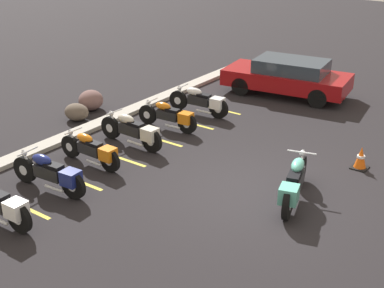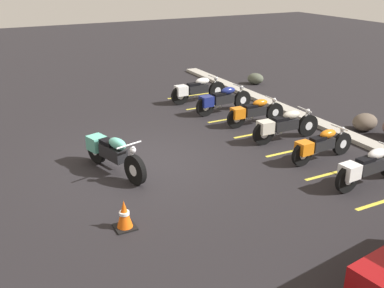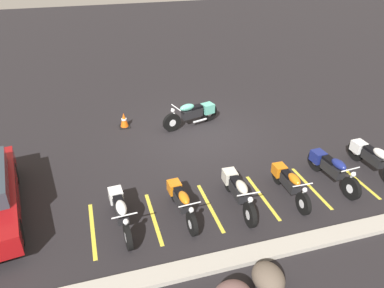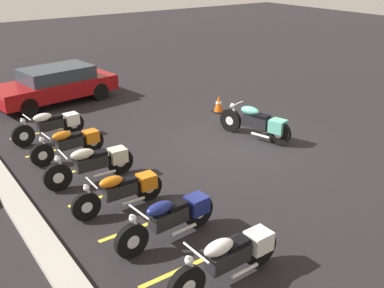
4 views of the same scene
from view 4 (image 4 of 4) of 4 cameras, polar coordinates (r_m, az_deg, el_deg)
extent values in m
plane|color=black|center=(12.72, 5.62, -0.30)|extent=(60.00, 60.00, 0.00)
cylinder|color=black|center=(13.68, 4.92, 3.02)|extent=(0.72, 0.31, 0.71)
cylinder|color=silver|center=(13.68, 4.92, 3.02)|extent=(0.29, 0.20, 0.27)
cylinder|color=black|center=(12.88, 10.99, 1.38)|extent=(0.72, 0.31, 0.71)
cylinder|color=silver|center=(12.88, 10.99, 1.38)|extent=(0.29, 0.20, 0.27)
cube|color=black|center=(13.18, 8.10, 2.83)|extent=(0.86, 0.51, 0.32)
ellipsoid|color=#59B29E|center=(13.19, 7.38, 4.22)|extent=(0.65, 0.43, 0.26)
cube|color=black|center=(13.02, 8.83, 3.53)|extent=(0.52, 0.37, 0.09)
cube|color=#59B29E|center=(12.83, 10.84, 2.24)|extent=(0.52, 0.49, 0.36)
cylinder|color=silver|center=(13.52, 5.41, 4.01)|extent=(0.29, 0.14, 0.57)
cylinder|color=silver|center=(13.40, 5.68, 5.08)|extent=(0.21, 0.65, 0.04)
sphere|color=silver|center=(13.50, 5.18, 4.85)|extent=(0.15, 0.15, 0.15)
cylinder|color=silver|center=(13.04, 8.67, 1.08)|extent=(0.59, 0.23, 0.07)
cylinder|color=black|center=(7.18, -0.72, -17.52)|extent=(0.14, 0.67, 0.67)
cylinder|color=silver|center=(7.18, -0.72, -17.52)|extent=(0.13, 0.26, 0.25)
cylinder|color=black|center=(8.00, 8.63, -12.97)|extent=(0.14, 0.67, 0.67)
cylinder|color=silver|center=(8.00, 8.63, -12.97)|extent=(0.13, 0.26, 0.25)
cube|color=black|center=(7.49, 4.60, -14.11)|extent=(0.31, 0.78, 0.30)
ellipsoid|color=white|center=(7.22, 3.43, -12.98)|extent=(0.28, 0.57, 0.24)
cube|color=black|center=(7.47, 5.67, -12.37)|extent=(0.26, 0.45, 0.08)
cube|color=white|center=(7.86, 8.45, -12.03)|extent=(0.38, 0.41, 0.34)
cylinder|color=silver|center=(7.06, 0.10, -15.52)|extent=(0.07, 0.27, 0.54)
cylinder|color=silver|center=(6.93, 0.51, -13.63)|extent=(0.63, 0.05, 0.04)
sphere|color=silver|center=(6.92, -0.38, -14.56)|extent=(0.14, 0.14, 0.14)
cylinder|color=silver|center=(7.73, 6.71, -15.68)|extent=(0.09, 0.56, 0.07)
cylinder|color=black|center=(8.17, -7.67, -12.07)|extent=(0.17, 0.67, 0.66)
cylinder|color=silver|center=(8.17, -7.67, -12.07)|extent=(0.14, 0.26, 0.25)
cylinder|color=black|center=(8.93, 0.83, -8.55)|extent=(0.17, 0.67, 0.66)
cylinder|color=silver|center=(8.93, 0.83, -8.55)|extent=(0.14, 0.26, 0.25)
cube|color=black|center=(8.47, -2.96, -9.30)|extent=(0.34, 0.78, 0.30)
ellipsoid|color=navy|center=(8.23, -4.12, -8.17)|extent=(0.30, 0.58, 0.24)
cube|color=black|center=(8.45, -2.05, -7.77)|extent=(0.27, 0.46, 0.08)
cube|color=navy|center=(8.81, 0.59, -7.66)|extent=(0.39, 0.43, 0.34)
cylinder|color=silver|center=(8.08, -7.04, -10.27)|extent=(0.08, 0.27, 0.53)
cylinder|color=silver|center=(7.97, -6.77, -8.56)|extent=(0.62, 0.08, 0.04)
sphere|color=silver|center=(7.95, -7.53, -9.35)|extent=(0.14, 0.14, 0.14)
cylinder|color=silver|center=(8.66, -1.01, -10.80)|extent=(0.11, 0.55, 0.07)
cylinder|color=black|center=(9.38, -13.30, -7.71)|extent=(0.12, 0.61, 0.61)
cylinder|color=silver|center=(9.38, -13.30, -7.71)|extent=(0.12, 0.23, 0.23)
cylinder|color=black|center=(9.88, -5.53, -5.49)|extent=(0.12, 0.61, 0.61)
cylinder|color=silver|center=(9.88, -5.53, -5.49)|extent=(0.12, 0.23, 0.23)
cube|color=black|center=(9.56, -9.11, -5.79)|extent=(0.27, 0.71, 0.28)
ellipsoid|color=orange|center=(9.37, -10.23, -4.73)|extent=(0.25, 0.52, 0.22)
cube|color=black|center=(9.53, -8.32, -4.56)|extent=(0.23, 0.41, 0.07)
cube|color=orange|center=(9.78, -5.80, -4.69)|extent=(0.34, 0.38, 0.32)
cylinder|color=silver|center=(9.29, -12.80, -6.25)|extent=(0.06, 0.24, 0.49)
cylinder|color=silver|center=(9.20, -12.61, -4.85)|extent=(0.58, 0.04, 0.03)
sphere|color=silver|center=(9.20, -13.27, -5.44)|extent=(0.13, 0.13, 0.13)
cylinder|color=silver|center=(9.67, -7.42, -7.19)|extent=(0.07, 0.51, 0.07)
cylinder|color=black|center=(10.66, -16.69, -4.05)|extent=(0.14, 0.66, 0.66)
cylinder|color=silver|center=(10.66, -16.69, -4.05)|extent=(0.13, 0.25, 0.25)
cylinder|color=black|center=(11.12, -9.12, -2.17)|extent=(0.14, 0.66, 0.66)
cylinder|color=silver|center=(11.12, -9.12, -2.17)|extent=(0.13, 0.25, 0.25)
cube|color=black|center=(10.81, -12.64, -2.32)|extent=(0.30, 0.77, 0.30)
ellipsoid|color=beige|center=(10.65, -13.76, -1.25)|extent=(0.28, 0.57, 0.24)
cube|color=black|center=(10.79, -11.90, -1.16)|extent=(0.25, 0.45, 0.08)
cube|color=beige|center=(11.02, -9.41, -1.39)|extent=(0.37, 0.41, 0.34)
cylinder|color=silver|center=(10.58, -16.23, -2.64)|extent=(0.07, 0.26, 0.53)
cylinder|color=silver|center=(10.49, -16.08, -1.29)|extent=(0.62, 0.05, 0.04)
sphere|color=silver|center=(10.49, -16.70, -1.84)|extent=(0.14, 0.14, 0.14)
cylinder|color=silver|center=(10.90, -11.02, -3.71)|extent=(0.09, 0.55, 0.07)
cylinder|color=black|center=(12.00, -18.51, -1.33)|extent=(0.15, 0.61, 0.61)
cylinder|color=silver|center=(12.00, -18.51, -1.33)|extent=(0.13, 0.24, 0.23)
cylinder|color=black|center=(12.49, -12.48, 0.32)|extent=(0.15, 0.61, 0.61)
cylinder|color=silver|center=(12.49, -12.48, 0.32)|extent=(0.13, 0.24, 0.23)
cube|color=black|center=(12.19, -15.30, 0.16)|extent=(0.30, 0.71, 0.28)
ellipsoid|color=orange|center=(12.04, -16.22, 1.04)|extent=(0.27, 0.53, 0.22)
cube|color=black|center=(12.18, -14.73, 1.14)|extent=(0.25, 0.42, 0.07)
cube|color=orange|center=(12.42, -12.73, 0.98)|extent=(0.35, 0.39, 0.31)
cylinder|color=silver|center=(11.94, -18.17, -0.15)|extent=(0.07, 0.24, 0.49)
cylinder|color=silver|center=(11.87, -18.06, 0.98)|extent=(0.57, 0.07, 0.03)
sphere|color=silver|center=(11.86, -18.55, 0.51)|extent=(0.13, 0.13, 0.13)
cylinder|color=silver|center=(12.27, -13.95, -0.94)|extent=(0.10, 0.51, 0.06)
cylinder|color=black|center=(13.40, -20.64, 1.00)|extent=(0.16, 0.65, 0.64)
cylinder|color=silver|center=(13.40, -20.64, 1.00)|extent=(0.14, 0.25, 0.24)
cylinder|color=black|center=(13.88, -14.83, 2.48)|extent=(0.16, 0.65, 0.64)
cylinder|color=silver|center=(13.88, -14.83, 2.48)|extent=(0.14, 0.25, 0.24)
cube|color=black|center=(13.59, -17.57, 2.37)|extent=(0.32, 0.75, 0.29)
ellipsoid|color=white|center=(13.44, -18.46, 3.23)|extent=(0.29, 0.56, 0.23)
cube|color=black|center=(13.58, -17.03, 3.30)|extent=(0.26, 0.44, 0.08)
cube|color=white|center=(13.81, -15.08, 3.11)|extent=(0.37, 0.41, 0.33)
cylinder|color=silver|center=(13.35, -20.33, 2.12)|extent=(0.07, 0.26, 0.52)
cylinder|color=silver|center=(13.28, -20.24, 3.20)|extent=(0.60, 0.07, 0.03)
sphere|color=silver|center=(13.27, -20.70, 2.76)|extent=(0.14, 0.14, 0.14)
cylinder|color=silver|center=(13.65, -16.27, 1.32)|extent=(0.10, 0.54, 0.07)
cylinder|color=black|center=(15.88, -20.07, 4.40)|extent=(0.31, 0.66, 0.64)
cylinder|color=black|center=(17.30, -22.22, 5.54)|extent=(0.31, 0.66, 0.64)
cylinder|color=black|center=(17.06, -11.65, 6.56)|extent=(0.31, 0.66, 0.64)
cylinder|color=black|center=(18.39, -14.29, 7.50)|extent=(0.31, 0.66, 0.64)
cube|color=maroon|center=(17.04, -17.07, 6.85)|extent=(2.38, 4.51, 0.55)
cube|color=#2D3842|center=(16.98, -16.81, 8.58)|extent=(1.83, 2.59, 0.45)
cube|color=#A8A399|center=(10.23, -21.07, -7.57)|extent=(18.00, 0.50, 0.12)
cube|color=black|center=(15.51, 3.38, 4.17)|extent=(0.40, 0.40, 0.03)
cone|color=#EA590F|center=(15.43, 3.40, 5.15)|extent=(0.32, 0.32, 0.58)
cylinder|color=white|center=(15.42, 3.41, 5.25)|extent=(0.20, 0.20, 0.06)
cube|color=gold|center=(8.11, -0.03, -15.05)|extent=(0.10, 2.10, 0.00)
cube|color=gold|center=(9.19, -5.71, -10.07)|extent=(0.10, 2.10, 0.00)
cube|color=gold|center=(10.40, -10.01, -6.13)|extent=(0.10, 2.10, 0.00)
cube|color=gold|center=(11.69, -13.35, -3.01)|extent=(0.10, 2.10, 0.00)
cube|color=gold|center=(13.04, -15.99, -0.51)|extent=(0.10, 2.10, 0.00)
cube|color=gold|center=(14.43, -18.12, 1.51)|extent=(0.10, 2.10, 0.00)
camera|label=1|loc=(12.94, 62.42, 15.88)|focal=50.00mm
camera|label=2|loc=(21.88, -3.84, 22.06)|focal=42.00mm
camera|label=3|loc=(13.33, -56.38, 20.09)|focal=35.00mm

